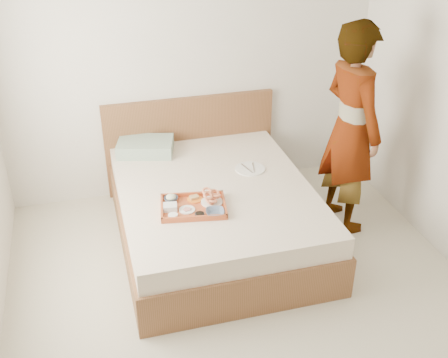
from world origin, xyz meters
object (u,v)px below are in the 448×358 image
Objects in this scene: tray at (193,206)px; person at (351,129)px; bed at (215,214)px; dinner_plate at (250,169)px.

person is (1.42, 0.27, 0.36)m from tray.
bed is 7.62× the size of dinner_plate.
bed is 1.35m from person.
tray reaches higher than dinner_plate.
bed is 0.51m from dinner_plate.
dinner_plate is at bearing 47.85° from tray.
person reaches higher than tray.
tray is 1.90× the size of dinner_plate.
dinner_plate is at bearing 64.97° from person.
person reaches higher than bed.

